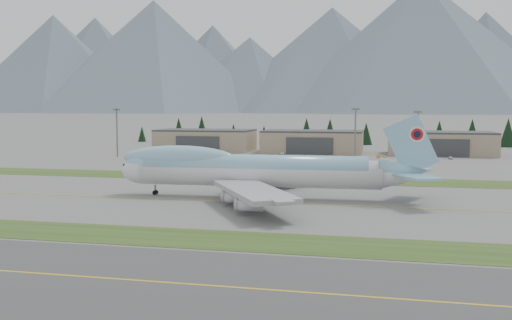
% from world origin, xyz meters
% --- Properties ---
extents(ground, '(7000.00, 7000.00, 0.00)m').
position_xyz_m(ground, '(0.00, 0.00, 0.00)').
color(ground, '#60605D').
rests_on(ground, ground).
extents(grass_strip_near, '(400.00, 14.00, 0.08)m').
position_xyz_m(grass_strip_near, '(0.00, -38.00, 0.00)').
color(grass_strip_near, '#2E4C1B').
rests_on(grass_strip_near, ground).
extents(grass_strip_far, '(400.00, 18.00, 0.08)m').
position_xyz_m(grass_strip_far, '(0.00, 45.00, 0.00)').
color(grass_strip_far, '#2E4C1B').
rests_on(grass_strip_far, ground).
extents(asphalt_taxiway, '(400.00, 32.00, 0.04)m').
position_xyz_m(asphalt_taxiway, '(0.00, -62.00, 0.00)').
color(asphalt_taxiway, '#3E3E3E').
rests_on(asphalt_taxiway, ground).
extents(taxiway_line_main, '(400.00, 0.40, 0.02)m').
position_xyz_m(taxiway_line_main, '(0.00, 0.00, 0.00)').
color(taxiway_line_main, yellow).
rests_on(taxiway_line_main, ground).
extents(taxiway_line_near, '(400.00, 0.40, 0.02)m').
position_xyz_m(taxiway_line_near, '(0.00, -62.00, 0.00)').
color(taxiway_line_near, yellow).
rests_on(taxiway_line_near, ground).
extents(boeing_747_freighter, '(78.30, 67.92, 20.73)m').
position_xyz_m(boeing_747_freighter, '(-11.88, 7.06, 6.83)').
color(boeing_747_freighter, silver).
rests_on(boeing_747_freighter, ground).
extents(hangar_left, '(48.00, 26.60, 10.80)m').
position_xyz_m(hangar_left, '(-70.00, 149.90, 5.39)').
color(hangar_left, gray).
rests_on(hangar_left, ground).
extents(hangar_center, '(48.00, 26.60, 10.80)m').
position_xyz_m(hangar_center, '(-15.00, 149.90, 5.39)').
color(hangar_center, gray).
rests_on(hangar_center, ground).
extents(hangar_right, '(48.00, 26.60, 10.80)m').
position_xyz_m(hangar_right, '(45.00, 149.90, 5.39)').
color(hangar_right, gray).
rests_on(hangar_right, ground).
extents(floodlight_masts, '(179.17, 6.35, 21.75)m').
position_xyz_m(floodlight_masts, '(4.71, 107.84, 14.97)').
color(floodlight_masts, slate).
rests_on(floodlight_masts, ground).
extents(service_vehicle_a, '(3.24, 4.05, 1.29)m').
position_xyz_m(service_vehicle_a, '(-27.21, 132.15, 0.00)').
color(service_vehicle_a, silver).
rests_on(service_vehicle_a, ground).
extents(service_vehicle_b, '(4.31, 2.67, 1.34)m').
position_xyz_m(service_vehicle_b, '(17.94, 124.86, 0.00)').
color(service_vehicle_b, gold).
rests_on(service_vehicle_b, ground).
extents(service_vehicle_c, '(1.79, 4.06, 1.16)m').
position_xyz_m(service_vehicle_c, '(46.97, 126.02, 0.00)').
color(service_vehicle_c, '#9E9FA3').
rests_on(service_vehicle_c, ground).
extents(conifer_belt, '(270.75, 15.04, 16.75)m').
position_xyz_m(conifer_belt, '(-5.69, 211.35, 7.34)').
color(conifer_belt, black).
rests_on(conifer_belt, ground).
extents(mountain_ridge_front, '(4258.71, 1272.85, 506.21)m').
position_xyz_m(mountain_ridge_front, '(-97.98, 2206.24, 226.72)').
color(mountain_ridge_front, slate).
rests_on(mountain_ridge_front, ground).
extents(mountain_ridge_rear, '(4570.48, 1079.11, 539.55)m').
position_xyz_m(mountain_ridge_rear, '(162.38, 2900.00, 257.21)').
color(mountain_ridge_rear, slate).
rests_on(mountain_ridge_rear, ground).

